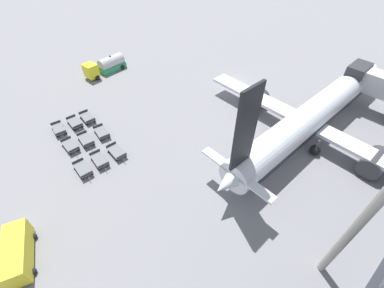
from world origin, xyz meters
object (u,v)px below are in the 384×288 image
(baggage_dolly_row_mid_a_col_a, at_px, (75,123))
(baggage_dolly_row_mid_a_col_b, at_px, (86,140))
(baggage_dolly_row_mid_b_col_c, at_px, (117,152))
(baggage_dolly_row_near_col_c, at_px, (83,169))
(fuel_tanker_primary, at_px, (107,66))
(baggage_dolly_row_mid_b_col_b, at_px, (102,132))
(baggage_dolly_row_mid_b_col_a, at_px, (87,118))
(baggage_dolly_row_near_col_a, at_px, (59,129))
(baggage_dolly_row_mid_a_col_c, at_px, (99,160))
(service_van, at_px, (17,253))
(airplane, at_px, (312,116))
(baggage_dolly_row_near_col_b, at_px, (70,146))

(baggage_dolly_row_mid_a_col_a, height_order, baggage_dolly_row_mid_a_col_b, same)
(baggage_dolly_row_mid_b_col_c, bearing_deg, baggage_dolly_row_near_col_c, -90.26)
(fuel_tanker_primary, height_order, baggage_dolly_row_mid_b_col_b, fuel_tanker_primary)
(baggage_dolly_row_mid_b_col_a, bearing_deg, baggage_dolly_row_mid_b_col_c, -1.20)
(baggage_dolly_row_near_col_a, height_order, baggage_dolly_row_mid_b_col_c, same)
(fuel_tanker_primary, bearing_deg, baggage_dolly_row_mid_b_col_c, -24.55)
(baggage_dolly_row_mid_b_col_b, bearing_deg, baggage_dolly_row_mid_a_col_c, -29.23)
(fuel_tanker_primary, height_order, baggage_dolly_row_mid_a_col_c, fuel_tanker_primary)
(fuel_tanker_primary, height_order, baggage_dolly_row_mid_a_col_b, fuel_tanker_primary)
(baggage_dolly_row_near_col_a, bearing_deg, baggage_dolly_row_mid_b_col_a, 88.79)
(service_van, xyz_separation_m, baggage_dolly_row_mid_a_col_c, (-6.49, 10.77, -0.79))
(baggage_dolly_row_near_col_c, height_order, baggage_dolly_row_mid_b_col_c, same)
(baggage_dolly_row_mid_a_col_b, xyz_separation_m, baggage_dolly_row_mid_b_col_c, (4.72, 2.04, 0.00))
(fuel_tanker_primary, bearing_deg, baggage_dolly_row_mid_a_col_a, -44.12)
(baggage_dolly_row_near_col_a, distance_m, baggage_dolly_row_mid_b_col_a, 4.20)
(airplane, distance_m, baggage_dolly_row_mid_a_col_c, 28.07)
(service_van, relative_size, baggage_dolly_row_mid_b_col_a, 1.61)
(baggage_dolly_row_mid_a_col_c, distance_m, baggage_dolly_row_mid_b_col_b, 5.30)
(fuel_tanker_primary, distance_m, baggage_dolly_row_mid_b_col_a, 14.89)
(baggage_dolly_row_mid_a_col_a, distance_m, baggage_dolly_row_mid_b_col_a, 1.91)
(baggage_dolly_row_mid_b_col_a, bearing_deg, baggage_dolly_row_mid_b_col_b, 1.10)
(baggage_dolly_row_near_col_c, bearing_deg, airplane, 62.90)
(baggage_dolly_row_near_col_c, relative_size, baggage_dolly_row_mid_a_col_a, 1.00)
(airplane, bearing_deg, baggage_dolly_row_mid_a_col_c, -119.29)
(baggage_dolly_row_near_col_a, xyz_separation_m, baggage_dolly_row_mid_b_col_a, (0.09, 4.20, 0.00))
(service_van, height_order, baggage_dolly_row_mid_b_col_b, service_van)
(baggage_dolly_row_near_col_b, relative_size, baggage_dolly_row_near_col_c, 1.00)
(baggage_dolly_row_mid_a_col_a, height_order, baggage_dolly_row_mid_b_col_c, same)
(baggage_dolly_row_near_col_c, xyz_separation_m, baggage_dolly_row_mid_a_col_c, (-0.08, 2.19, 0.00))
(fuel_tanker_primary, distance_m, baggage_dolly_row_mid_b_col_c, 22.90)
(baggage_dolly_row_near_col_b, height_order, baggage_dolly_row_mid_a_col_c, same)
(baggage_dolly_row_near_col_b, bearing_deg, baggage_dolly_row_mid_a_col_c, 20.00)
(baggage_dolly_row_near_col_b, distance_m, baggage_dolly_row_mid_a_col_b, 2.05)
(baggage_dolly_row_near_col_a, bearing_deg, baggage_dolly_row_mid_a_col_a, 88.11)
(baggage_dolly_row_near_col_a, bearing_deg, baggage_dolly_row_mid_b_col_b, 42.96)
(airplane, height_order, service_van, airplane)
(baggage_dolly_row_mid_b_col_a, distance_m, baggage_dolly_row_mid_b_col_b, 4.51)
(baggage_dolly_row_mid_a_col_c, relative_size, baggage_dolly_row_mid_b_col_a, 1.00)
(baggage_dolly_row_near_col_a, height_order, baggage_dolly_row_mid_a_col_c, same)
(baggage_dolly_row_near_col_c, bearing_deg, baggage_dolly_row_mid_a_col_b, 152.37)
(baggage_dolly_row_mid_a_col_b, relative_size, baggage_dolly_row_mid_b_col_a, 1.01)
(baggage_dolly_row_mid_a_col_c, bearing_deg, baggage_dolly_row_mid_b_col_c, 87.56)
(baggage_dolly_row_mid_b_col_a, bearing_deg, baggage_dolly_row_mid_a_col_c, -15.31)
(service_van, bearing_deg, baggage_dolly_row_mid_a_col_a, 144.01)
(baggage_dolly_row_mid_a_col_c, bearing_deg, service_van, -58.90)
(baggage_dolly_row_mid_a_col_c, xyz_separation_m, baggage_dolly_row_mid_b_col_a, (-9.13, 2.50, 0.00))
(baggage_dolly_row_mid_b_col_a, bearing_deg, fuel_tanker_primary, 141.20)
(baggage_dolly_row_near_col_a, relative_size, baggage_dolly_row_mid_b_col_a, 1.01)
(baggage_dolly_row_near_col_b, height_order, baggage_dolly_row_mid_b_col_b, same)
(fuel_tanker_primary, xyz_separation_m, baggage_dolly_row_near_col_a, (11.50, -13.51, -0.79))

